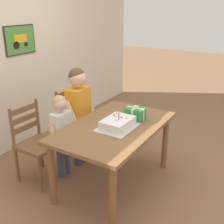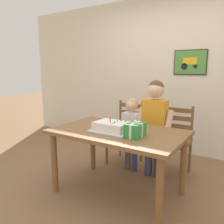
{
  "view_description": "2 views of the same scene",
  "coord_description": "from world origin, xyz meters",
  "px_view_note": "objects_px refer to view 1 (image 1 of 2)",
  "views": [
    {
      "loc": [
        -2.41,
        -1.44,
        1.98
      ],
      "look_at": [
        0.01,
        0.04,
        0.88
      ],
      "focal_mm": 45.48,
      "sensor_mm": 36.0,
      "label": 1
    },
    {
      "loc": [
        1.25,
        -2.07,
        1.4
      ],
      "look_at": [
        -0.12,
        0.06,
        0.92
      ],
      "focal_mm": 36.61,
      "sensor_mm": 36.0,
      "label": 2
    }
  ],
  "objects_px": {
    "child_younger": "(62,129)",
    "dining_table": "(114,134)",
    "chair_right": "(76,121)",
    "gift_box_red_large": "(135,114)",
    "child_older": "(79,108)",
    "chair_left": "(36,143)",
    "birthday_cake": "(118,124)"
  },
  "relations": [
    {
      "from": "child_older",
      "to": "child_younger",
      "type": "bearing_deg",
      "value": 179.91
    },
    {
      "from": "child_older",
      "to": "chair_right",
      "type": "bearing_deg",
      "value": 48.58
    },
    {
      "from": "birthday_cake",
      "to": "dining_table",
      "type": "bearing_deg",
      "value": 57.9
    },
    {
      "from": "dining_table",
      "to": "chair_left",
      "type": "distance_m",
      "value": 0.93
    },
    {
      "from": "birthday_cake",
      "to": "child_older",
      "type": "relative_size",
      "value": 0.35
    },
    {
      "from": "dining_table",
      "to": "gift_box_red_large",
      "type": "xyz_separation_m",
      "value": [
        0.27,
        -0.11,
        0.17
      ]
    },
    {
      "from": "dining_table",
      "to": "chair_right",
      "type": "xyz_separation_m",
      "value": [
        0.37,
        0.83,
        -0.17
      ]
    },
    {
      "from": "child_older",
      "to": "gift_box_red_large",
      "type": "bearing_deg",
      "value": -82.8
    },
    {
      "from": "gift_box_red_large",
      "to": "chair_right",
      "type": "distance_m",
      "value": 1.01
    },
    {
      "from": "chair_right",
      "to": "child_older",
      "type": "xyz_separation_m",
      "value": [
        -0.19,
        -0.22,
        0.3
      ]
    },
    {
      "from": "gift_box_red_large",
      "to": "chair_right",
      "type": "xyz_separation_m",
      "value": [
        0.1,
        0.95,
        -0.34
      ]
    },
    {
      "from": "dining_table",
      "to": "chair_right",
      "type": "distance_m",
      "value": 0.93
    },
    {
      "from": "dining_table",
      "to": "chair_right",
      "type": "height_order",
      "value": "chair_right"
    },
    {
      "from": "gift_box_red_large",
      "to": "child_younger",
      "type": "distance_m",
      "value": 0.87
    },
    {
      "from": "dining_table",
      "to": "child_younger",
      "type": "relative_size",
      "value": 1.4
    },
    {
      "from": "chair_right",
      "to": "gift_box_red_large",
      "type": "bearing_deg",
      "value": -96.02
    },
    {
      "from": "birthday_cake",
      "to": "child_older",
      "type": "distance_m",
      "value": 0.71
    },
    {
      "from": "chair_left",
      "to": "gift_box_red_large",
      "type": "bearing_deg",
      "value": -56.23
    },
    {
      "from": "child_younger",
      "to": "dining_table",
      "type": "bearing_deg",
      "value": -75.48
    },
    {
      "from": "chair_right",
      "to": "child_younger",
      "type": "distance_m",
      "value": 0.59
    },
    {
      "from": "gift_box_red_large",
      "to": "child_older",
      "type": "bearing_deg",
      "value": 97.2
    },
    {
      "from": "birthday_cake",
      "to": "chair_right",
      "type": "distance_m",
      "value": 1.03
    },
    {
      "from": "child_younger",
      "to": "child_older",
      "type": "bearing_deg",
      "value": -0.09
    },
    {
      "from": "dining_table",
      "to": "child_younger",
      "type": "xyz_separation_m",
      "value": [
        -0.16,
        0.62,
        -0.02
      ]
    },
    {
      "from": "birthday_cake",
      "to": "chair_left",
      "type": "xyz_separation_m",
      "value": [
        -0.33,
        0.9,
        -0.32
      ]
    },
    {
      "from": "chair_right",
      "to": "birthday_cake",
      "type": "bearing_deg",
      "value": -114.33
    },
    {
      "from": "dining_table",
      "to": "birthday_cake",
      "type": "xyz_separation_m",
      "value": [
        -0.04,
        -0.06,
        0.15
      ]
    },
    {
      "from": "dining_table",
      "to": "birthday_cake",
      "type": "relative_size",
      "value": 3.23
    },
    {
      "from": "chair_left",
      "to": "child_older",
      "type": "bearing_deg",
      "value": -21.91
    },
    {
      "from": "chair_right",
      "to": "child_younger",
      "type": "height_order",
      "value": "child_younger"
    },
    {
      "from": "chair_right",
      "to": "child_younger",
      "type": "bearing_deg",
      "value": -157.59
    },
    {
      "from": "dining_table",
      "to": "gift_box_red_large",
      "type": "relative_size",
      "value": 6.64
    }
  ]
}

